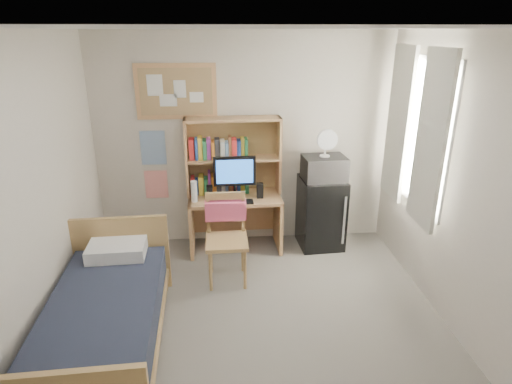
{
  "coord_description": "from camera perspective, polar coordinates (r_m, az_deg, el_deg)",
  "views": [
    {
      "loc": [
        -0.23,
        -3.03,
        2.59
      ],
      "look_at": [
        0.09,
        1.2,
        0.98
      ],
      "focal_mm": 30.0,
      "sensor_mm": 36.0,
      "label": 1
    }
  ],
  "objects": [
    {
      "name": "floor",
      "position": [
        4.0,
        0.07,
        -19.77
      ],
      "size": [
        3.6,
        4.2,
        0.02
      ],
      "primitive_type": "cube",
      "color": "slate",
      "rests_on": "ground"
    },
    {
      "name": "ceiling",
      "position": [
        3.04,
        0.09,
        20.99
      ],
      "size": [
        3.6,
        4.2,
        0.02
      ],
      "primitive_type": "cube",
      "color": "white",
      "rests_on": "wall_back"
    },
    {
      "name": "wall_back",
      "position": [
        5.29,
        -1.67,
        6.68
      ],
      "size": [
        3.6,
        0.04,
        2.6
      ],
      "primitive_type": "cube",
      "color": "beige",
      "rests_on": "floor"
    },
    {
      "name": "wall_left",
      "position": [
        3.65,
        -29.45,
        -2.76
      ],
      "size": [
        0.04,
        4.2,
        2.6
      ],
      "primitive_type": "cube",
      "color": "beige",
      "rests_on": "floor"
    },
    {
      "name": "wall_right",
      "position": [
        3.87,
        27.72,
        -1.17
      ],
      "size": [
        0.04,
        4.2,
        2.6
      ],
      "primitive_type": "cube",
      "color": "beige",
      "rests_on": "floor"
    },
    {
      "name": "window_unit",
      "position": [
        4.77,
        20.52,
        7.52
      ],
      "size": [
        0.1,
        1.4,
        1.7
      ],
      "primitive_type": "cube",
      "color": "white",
      "rests_on": "wall_right"
    },
    {
      "name": "curtain_left",
      "position": [
        4.41,
        22.24,
        6.28
      ],
      "size": [
        0.04,
        0.55,
        1.7
      ],
      "primitive_type": "cube",
      "color": "beige",
      "rests_on": "wall_right"
    },
    {
      "name": "curtain_right",
      "position": [
        5.12,
        18.41,
        8.59
      ],
      "size": [
        0.04,
        0.55,
        1.7
      ],
      "primitive_type": "cube",
      "color": "beige",
      "rests_on": "wall_right"
    },
    {
      "name": "bulletin_board",
      "position": [
        5.19,
        -10.61,
        13.03
      ],
      "size": [
        0.94,
        0.03,
        0.64
      ],
      "primitive_type": "cube",
      "color": "#A18255",
      "rests_on": "wall_back"
    },
    {
      "name": "poster_wave",
      "position": [
        5.36,
        -13.55,
        5.74
      ],
      "size": [
        0.3,
        0.01,
        0.42
      ],
      "primitive_type": "cube",
      "color": "#275C9F",
      "rests_on": "wall_back"
    },
    {
      "name": "poster_japan",
      "position": [
        5.5,
        -13.14,
        1.01
      ],
      "size": [
        0.28,
        0.01,
        0.36
      ],
      "primitive_type": "cube",
      "color": "red",
      "rests_on": "wall_back"
    },
    {
      "name": "desk",
      "position": [
        5.32,
        -2.79,
        -4.13
      ],
      "size": [
        1.13,
        0.6,
        0.7
      ],
      "primitive_type": "cube",
      "rotation": [
        0.0,
        0.0,
        0.04
      ],
      "color": "tan",
      "rests_on": "floor"
    },
    {
      "name": "desk_chair",
      "position": [
        4.6,
        -3.93,
        -6.48
      ],
      "size": [
        0.5,
        0.5,
        0.98
      ],
      "primitive_type": "cube",
      "rotation": [
        0.0,
        0.0,
        0.02
      ],
      "color": "tan",
      "rests_on": "floor"
    },
    {
      "name": "mini_fridge",
      "position": [
        5.43,
        8.64,
        -2.72
      ],
      "size": [
        0.56,
        0.56,
        0.89
      ],
      "primitive_type": "cube",
      "rotation": [
        0.0,
        0.0,
        0.07
      ],
      "color": "black",
      "rests_on": "floor"
    },
    {
      "name": "bed",
      "position": [
        3.99,
        -19.44,
        -16.41
      ],
      "size": [
        1.0,
        1.88,
        0.51
      ],
      "primitive_type": "cube",
      "rotation": [
        0.0,
        0.0,
        0.05
      ],
      "color": "black",
      "rests_on": "floor"
    },
    {
      "name": "hutch",
      "position": [
        5.18,
        -3.05,
        4.78
      ],
      "size": [
        1.15,
        0.33,
        0.93
      ],
      "primitive_type": "cube",
      "rotation": [
        0.0,
        0.0,
        0.04
      ],
      "color": "tan",
      "rests_on": "desk"
    },
    {
      "name": "monitor",
      "position": [
        5.04,
        -2.86,
        1.9
      ],
      "size": [
        0.5,
        0.06,
        0.53
      ],
      "primitive_type": "cube",
      "rotation": [
        0.0,
        0.0,
        0.04
      ],
      "color": "black",
      "rests_on": "desk"
    },
    {
      "name": "keyboard",
      "position": [
        5.0,
        -2.7,
        -1.36
      ],
      "size": [
        0.41,
        0.14,
        0.02
      ],
      "primitive_type": "cube",
      "rotation": [
        0.0,
        0.0,
        0.04
      ],
      "color": "black",
      "rests_on": "desk"
    },
    {
      "name": "speaker_left",
      "position": [
        5.09,
        -6.2,
        -0.09
      ],
      "size": [
        0.08,
        0.08,
        0.18
      ],
      "primitive_type": "cube",
      "rotation": [
        0.0,
        0.0,
        0.04
      ],
      "color": "black",
      "rests_on": "desk"
    },
    {
      "name": "speaker_right",
      "position": [
        5.12,
        0.52,
        0.2
      ],
      "size": [
        0.08,
        0.08,
        0.18
      ],
      "primitive_type": "cube",
      "rotation": [
        0.0,
        0.0,
        0.04
      ],
      "color": "black",
      "rests_on": "desk"
    },
    {
      "name": "water_bottle",
      "position": [
        5.05,
        -8.25,
        0.07
      ],
      "size": [
        0.08,
        0.08,
        0.25
      ],
      "primitive_type": "cylinder",
      "rotation": [
        0.0,
        0.0,
        0.04
      ],
      "color": "white",
      "rests_on": "desk"
    },
    {
      "name": "hoodie",
      "position": [
        4.66,
        -4.08,
        -2.42
      ],
      "size": [
        0.45,
        0.14,
        0.21
      ],
      "primitive_type": "cube",
      "rotation": [
        0.0,
        0.0,
        0.02
      ],
      "color": "#F45D7F",
      "rests_on": "desk_chair"
    },
    {
      "name": "microwave",
      "position": [
        5.21,
        9.05,
        3.16
      ],
      "size": [
        0.52,
        0.41,
        0.29
      ],
      "primitive_type": "cube",
      "rotation": [
        0.0,
        0.0,
        0.07
      ],
      "color": "#BABABF",
      "rests_on": "mini_fridge"
    },
    {
      "name": "desk_fan",
      "position": [
        5.13,
        9.24,
        6.31
      ],
      "size": [
        0.26,
        0.26,
        0.3
      ],
      "primitive_type": "cylinder",
      "rotation": [
        0.0,
        0.0,
        0.07
      ],
      "color": "white",
      "rests_on": "microwave"
    },
    {
      "name": "pillow",
      "position": [
        4.45,
        -18.02,
        -7.3
      ],
      "size": [
        0.56,
        0.41,
        0.13
      ],
      "primitive_type": "cube",
      "rotation": [
        0.0,
        0.0,
        0.05
      ],
      "color": "white",
      "rests_on": "bed"
    }
  ]
}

